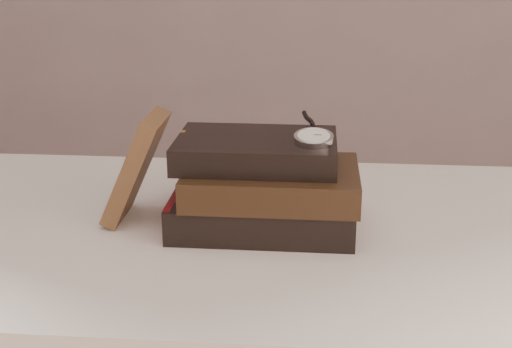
{
  "coord_description": "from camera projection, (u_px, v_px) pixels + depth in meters",
  "views": [
    {
      "loc": [
        0.11,
        -0.54,
        1.13
      ],
      "look_at": [
        0.04,
        0.35,
        0.82
      ],
      "focal_mm": 48.99,
      "sensor_mm": 36.0,
      "label": 1
    }
  ],
  "objects": [
    {
      "name": "table",
      "position": [
        230.0,
        284.0,
        1.0
      ],
      "size": [
        1.0,
        0.6,
        0.75
      ],
      "color": "white",
      "rests_on": "ground"
    },
    {
      "name": "book_stack",
      "position": [
        264.0,
        186.0,
        0.95
      ],
      "size": [
        0.25,
        0.17,
        0.12
      ],
      "color": "black",
      "rests_on": "table"
    },
    {
      "name": "journal",
      "position": [
        136.0,
        167.0,
        0.97
      ],
      "size": [
        0.09,
        0.1,
        0.15
      ],
      "primitive_type": "cube",
      "rotation": [
        0.0,
        0.43,
        -0.0
      ],
      "color": "#462D1A",
      "rests_on": "table"
    },
    {
      "name": "pocket_watch",
      "position": [
        313.0,
        137.0,
        0.92
      ],
      "size": [
        0.05,
        0.15,
        0.02
      ],
      "color": "silver",
      "rests_on": "book_stack"
    },
    {
      "name": "eyeglasses",
      "position": [
        209.0,
        157.0,
        1.04
      ],
      "size": [
        0.1,
        0.12,
        0.05
      ],
      "color": "silver",
      "rests_on": "book_stack"
    }
  ]
}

